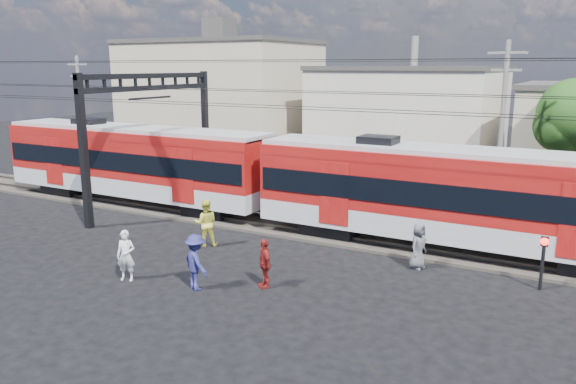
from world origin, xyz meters
name	(u,v)px	position (x,y,z in m)	size (l,w,h in m)	color
ground	(224,296)	(0.00, 0.00, 0.00)	(120.00, 120.00, 0.00)	black
track_bed	(328,232)	(0.00, 8.00, 0.06)	(70.00, 3.40, 0.12)	#2D2823
rail_near	(320,233)	(0.00, 7.25, 0.18)	(70.00, 0.12, 0.12)	#59544C
rail_far	(335,225)	(0.00, 8.75, 0.18)	(70.00, 0.12, 0.12)	#59544C
commuter_train	(460,194)	(5.63, 8.00, 2.40)	(50.30, 3.08, 4.17)	black
catenary	(172,110)	(-8.65, 8.00, 5.14)	(70.00, 9.30, 7.52)	black
building_west	(221,99)	(-17.00, 24.00, 4.66)	(14.28, 10.20, 9.30)	#B9AA8D
building_midwest	(412,116)	(-2.00, 27.00, 3.66)	(12.24, 12.24, 7.30)	#B9B1A1
utility_pole_mid	(502,124)	(6.00, 15.00, 4.53)	(1.80, 0.24, 8.50)	slate
utility_pole_west	(81,110)	(-22.00, 14.00, 4.28)	(1.80, 0.24, 8.00)	slate
pedestrian_a	(126,256)	(-3.76, -0.48, 0.89)	(0.65, 0.43, 1.79)	silver
pedestrian_b	(206,223)	(-3.65, 3.93, 0.98)	(0.95, 0.74, 1.96)	#DCD644
pedestrian_c	(196,262)	(-1.12, 0.02, 0.95)	(1.23, 0.70, 1.90)	navy
pedestrian_d	(265,263)	(0.77, 1.28, 0.84)	(0.99, 0.41, 1.68)	maroon
pedestrian_e	(418,246)	(4.78, 5.50, 0.86)	(0.84, 0.55, 1.72)	#4E4F54
crossing_signal	(543,253)	(8.94, 5.46, 1.29)	(0.27, 0.27, 1.85)	black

